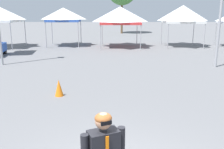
{
  "coord_description": "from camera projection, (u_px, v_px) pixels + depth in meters",
  "views": [
    {
      "loc": [
        -0.09,
        -3.93,
        3.1
      ],
      "look_at": [
        -0.11,
        3.21,
        1.3
      ],
      "focal_mm": 40.67,
      "sensor_mm": 36.0,
      "label": 1
    }
  ],
  "objects": [
    {
      "name": "traffic_cone_lot_center",
      "position": [
        59.0,
        88.0,
        9.43
      ],
      "size": [
        0.32,
        0.32,
        0.62
      ],
      "primitive_type": "cone",
      "color": "orange",
      "rests_on": "ground"
    },
    {
      "name": "canopy_tent_left_of_center",
      "position": [
        121.0,
        15.0,
        21.74
      ],
      "size": [
        3.44,
        3.44,
        3.45
      ],
      "color": "#9E9EA3",
      "rests_on": "ground"
    },
    {
      "name": "canopy_tent_far_left",
      "position": [
        64.0,
        15.0,
        22.42
      ],
      "size": [
        2.98,
        2.98,
        3.36
      ],
      "color": "#9E9EA3",
      "rests_on": "ground"
    },
    {
      "name": "canopy_tent_behind_left",
      "position": [
        183.0,
        14.0,
        22.15
      ],
      "size": [
        3.2,
        3.2,
        3.56
      ],
      "color": "#9E9EA3",
      "rests_on": "ground"
    }
  ]
}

